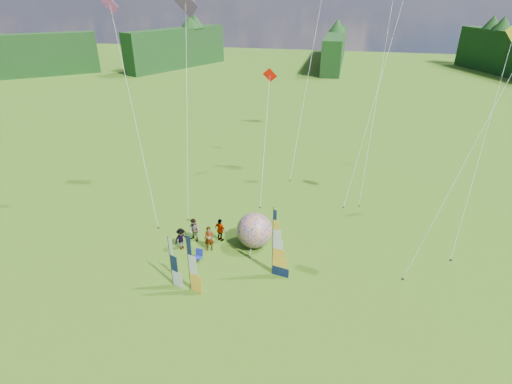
% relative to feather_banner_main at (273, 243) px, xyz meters
% --- Properties ---
extents(ground, '(220.00, 220.00, 0.00)m').
position_rel_feather_banner_main_xyz_m(ground, '(-0.22, -3.34, -2.39)').
color(ground, '#517C17').
rests_on(ground, ground).
extents(treeline_ring, '(210.00, 210.00, 8.00)m').
position_rel_feather_banner_main_xyz_m(treeline_ring, '(-0.22, -3.34, 1.61)').
color(treeline_ring, black).
rests_on(treeline_ring, ground).
extents(feather_banner_main, '(1.29, 0.36, 4.78)m').
position_rel_feather_banner_main_xyz_m(feather_banner_main, '(0.00, 0.00, 0.00)').
color(feather_banner_main, '#0D1A41').
rests_on(feather_banner_main, ground).
extents(side_banner_left, '(1.08, 0.43, 4.00)m').
position_rel_feather_banner_main_xyz_m(side_banner_left, '(-4.59, -2.61, -0.39)').
color(side_banner_left, yellow).
rests_on(side_banner_left, ground).
extents(side_banner_far, '(0.99, 0.45, 3.45)m').
position_rel_feather_banner_main_xyz_m(side_banner_far, '(-5.85, -2.40, -0.67)').
color(side_banner_far, white).
rests_on(side_banner_far, ground).
extents(bol_inflatable, '(2.89, 2.89, 2.54)m').
position_rel_feather_banner_main_xyz_m(bol_inflatable, '(-1.83, 2.88, -1.12)').
color(bol_inflatable, '#001B9F').
rests_on(bol_inflatable, ground).
extents(spectator_a, '(0.76, 0.59, 1.87)m').
position_rel_feather_banner_main_xyz_m(spectator_a, '(-4.80, 1.64, -1.46)').
color(spectator_a, '#66594C').
rests_on(spectator_a, ground).
extents(spectator_b, '(0.98, 0.73, 1.82)m').
position_rel_feather_banner_main_xyz_m(spectator_b, '(-6.24, 2.48, -1.48)').
color(spectator_b, '#66594C').
rests_on(spectator_b, ground).
extents(spectator_c, '(0.91, 1.11, 1.65)m').
position_rel_feather_banner_main_xyz_m(spectator_c, '(-6.78, 1.34, -1.57)').
color(spectator_c, '#66594C').
rests_on(spectator_c, ground).
extents(spectator_d, '(1.14, 0.86, 1.81)m').
position_rel_feather_banner_main_xyz_m(spectator_d, '(-4.40, 2.93, -1.49)').
color(spectator_d, '#66594C').
rests_on(spectator_d, ground).
extents(camp_chair, '(0.58, 0.58, 0.94)m').
position_rel_feather_banner_main_xyz_m(camp_chair, '(-5.10, 0.11, -1.92)').
color(camp_chair, navy).
rests_on(camp_chair, ground).
extents(kite_whale, '(6.23, 14.52, 22.13)m').
position_rel_feather_banner_main_xyz_m(kite_whale, '(6.26, 16.16, 8.67)').
color(kite_whale, black).
rests_on(kite_whale, ground).
extents(kite_rainbow_delta, '(9.53, 13.84, 17.49)m').
position_rel_feather_banner_main_xyz_m(kite_rainbow_delta, '(-8.94, 9.39, 6.35)').
color(kite_rainbow_delta, red).
rests_on(kite_rainbow_delta, ground).
extents(kite_parafoil, '(10.52, 9.92, 18.45)m').
position_rel_feather_banner_main_xyz_m(kite_parafoil, '(10.99, 3.42, 6.83)').
color(kite_parafoil, red).
rests_on(kite_parafoil, ground).
extents(small_kite_red, '(6.39, 10.90, 10.53)m').
position_rel_feather_banner_main_xyz_m(small_kite_red, '(-3.06, 12.47, 2.87)').
color(small_kite_red, red).
rests_on(small_kite_red, ground).
extents(small_kite_orange, '(8.96, 11.74, 19.02)m').
position_rel_feather_banner_main_xyz_m(small_kite_orange, '(5.99, 14.03, 7.12)').
color(small_kite_orange, '#FE581B').
rests_on(small_kite_orange, ground).
extents(small_kite_yellow, '(7.05, 11.56, 14.89)m').
position_rel_feather_banner_main_xyz_m(small_kite_yellow, '(13.09, 8.39, 5.05)').
color(small_kite_yellow, yellow).
rests_on(small_kite_yellow, ground).
extents(small_kite_pink, '(7.25, 7.68, 16.67)m').
position_rel_feather_banner_main_xyz_m(small_kite_pink, '(-11.60, 5.74, 5.94)').
color(small_kite_pink, '#EE53B5').
rests_on(small_kite_pink, ground).
extents(small_kite_green, '(5.33, 13.65, 20.96)m').
position_rel_feather_banner_main_xyz_m(small_kite_green, '(-0.16, 19.68, 8.09)').
color(small_kite_green, green).
rests_on(small_kite_green, ground).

